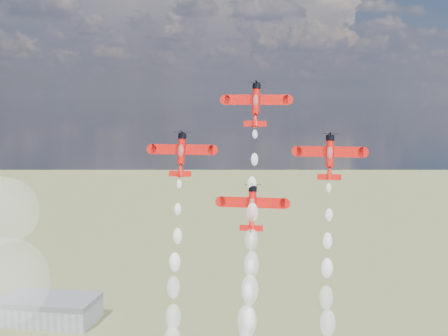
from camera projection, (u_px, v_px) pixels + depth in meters
name	position (u px, v px, depth m)	size (l,w,h in m)	color
hangar	(49.00, 309.00, 331.77)	(50.00, 28.00, 13.00)	gray
plane_lead	(256.00, 104.00, 123.60)	(12.65, 4.79, 8.88)	red
plane_left	(181.00, 153.00, 124.77)	(12.65, 4.79, 8.88)	red
plane_right	(330.00, 156.00, 119.76)	(12.65, 4.79, 8.88)	red
plane_slot	(252.00, 207.00, 120.93)	(12.65, 4.79, 8.88)	red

